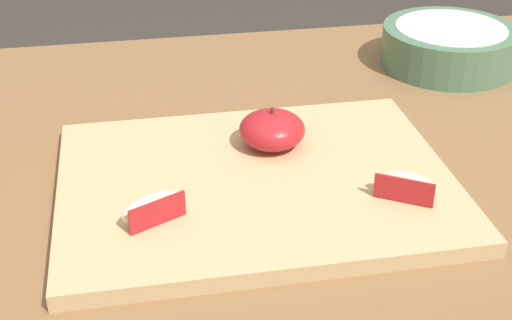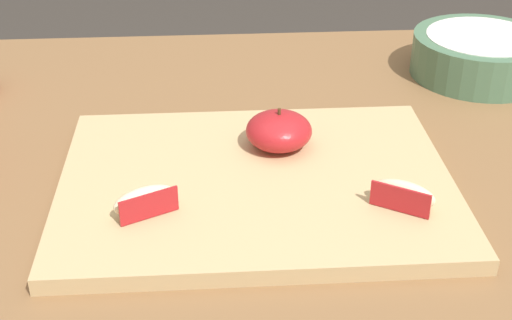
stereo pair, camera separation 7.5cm
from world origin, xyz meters
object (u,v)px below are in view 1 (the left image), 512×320
at_px(apple_wedge_back, 406,185).
at_px(apple_half_skin_up, 272,130).
at_px(apple_wedge_right, 152,208).
at_px(ceramic_fruit_bowl, 449,45).
at_px(cutting_board, 256,184).

bearing_deg(apple_wedge_back, apple_half_skin_up, 130.56).
relative_size(apple_wedge_right, ceramic_fruit_bowl, 0.34).
xyz_separation_m(cutting_board, apple_wedge_right, (-0.11, -0.06, 0.02)).
xyz_separation_m(cutting_board, apple_half_skin_up, (0.03, 0.06, 0.03)).
xyz_separation_m(apple_wedge_right, ceramic_fruit_bowl, (0.45, 0.34, -0.00)).
relative_size(apple_half_skin_up, ceramic_fruit_bowl, 0.38).
height_order(cutting_board, apple_wedge_right, apple_wedge_right).
xyz_separation_m(apple_wedge_back, ceramic_fruit_bowl, (0.20, 0.35, -0.00)).
relative_size(apple_half_skin_up, apple_wedge_right, 1.13).
bearing_deg(cutting_board, apple_half_skin_up, 64.54).
bearing_deg(apple_wedge_back, cutting_board, 154.79).
bearing_deg(ceramic_fruit_bowl, apple_half_skin_up, -144.10).
distance_m(cutting_board, ceramic_fruit_bowl, 0.44).
bearing_deg(apple_wedge_right, cutting_board, 28.30).
bearing_deg(ceramic_fruit_bowl, apple_wedge_back, -119.37).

